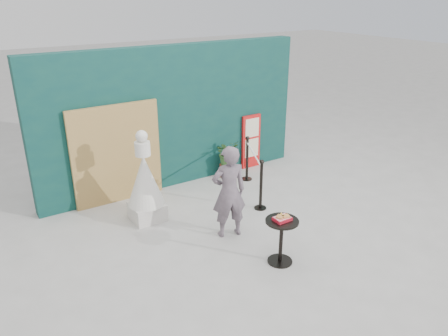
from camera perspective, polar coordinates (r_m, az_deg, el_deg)
ground at (r=7.56m, az=5.01°, el=-9.97°), size 60.00×60.00×0.00m
back_wall at (r=9.42m, az=-6.48°, el=6.64°), size 6.00×0.30×3.00m
bamboo_fence at (r=8.88m, az=-13.81°, el=1.74°), size 1.80×0.08×2.00m
woman at (r=7.44m, az=0.65°, el=-3.15°), size 0.68×0.53×1.66m
menu_board at (r=10.45m, az=3.56°, el=3.47°), size 0.50×0.07×1.30m
statue at (r=8.13m, az=-10.26°, el=-2.11°), size 0.68×0.68×1.75m
cafe_table at (r=6.91m, az=7.50°, el=-8.61°), size 0.52×0.52×0.75m
food_basket at (r=6.77m, az=7.62°, el=-6.50°), size 0.26×0.19×0.11m
planter at (r=9.91m, az=0.40°, el=1.59°), size 0.52×0.45×0.88m
stanchion_barrier at (r=9.14m, az=3.88°, el=-0.45°), size 0.84×1.54×1.03m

